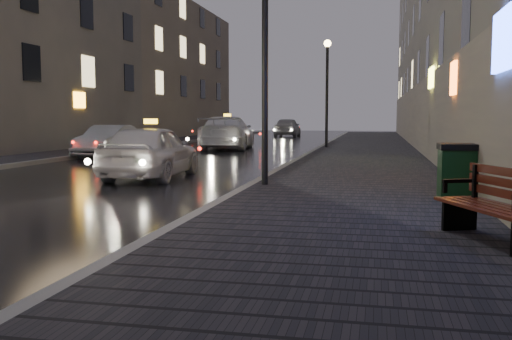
% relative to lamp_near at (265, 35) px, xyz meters
% --- Properties ---
extents(ground, '(120.00, 120.00, 0.00)m').
position_rel_lamp_near_xyz_m(ground, '(-1.85, -6.00, -3.49)').
color(ground, black).
rests_on(ground, ground).
extents(sidewalk, '(4.60, 58.00, 0.15)m').
position_rel_lamp_near_xyz_m(sidewalk, '(2.05, 15.00, -3.41)').
color(sidewalk, black).
rests_on(sidewalk, ground).
extents(curb, '(0.20, 58.00, 0.15)m').
position_rel_lamp_near_xyz_m(curb, '(-0.35, 15.00, -3.41)').
color(curb, slate).
rests_on(curb, ground).
extents(sidewalk_far, '(2.40, 58.00, 0.15)m').
position_rel_lamp_near_xyz_m(sidewalk_far, '(-10.55, 15.00, -3.41)').
color(sidewalk_far, black).
rests_on(sidewalk_far, ground).
extents(curb_far, '(0.20, 58.00, 0.15)m').
position_rel_lamp_near_xyz_m(curb_far, '(-9.25, 15.00, -3.41)').
color(curb_far, slate).
rests_on(curb_far, ground).
extents(building_near, '(1.80, 50.00, 13.00)m').
position_rel_lamp_near_xyz_m(building_near, '(5.25, 19.00, 3.01)').
color(building_near, '#605B54').
rests_on(building_near, ground).
extents(building_far_b, '(6.00, 16.00, 14.00)m').
position_rel_lamp_near_xyz_m(building_far_b, '(-15.35, 14.00, 3.51)').
color(building_far_b, '#6B6051').
rests_on(building_far_b, ground).
extents(building_far_c, '(6.00, 22.00, 11.00)m').
position_rel_lamp_near_xyz_m(building_far_c, '(-15.35, 33.00, 2.01)').
color(building_far_c, '#6B6051').
rests_on(building_far_c, ground).
extents(lamp_near, '(0.36, 0.36, 5.28)m').
position_rel_lamp_near_xyz_m(lamp_near, '(0.00, 0.00, 0.00)').
color(lamp_near, black).
rests_on(lamp_near, sidewalk).
extents(lamp_far, '(0.36, 0.36, 5.28)m').
position_rel_lamp_near_xyz_m(lamp_far, '(0.00, 16.00, 0.00)').
color(lamp_far, black).
rests_on(lamp_far, sidewalk).
extents(bench, '(1.26, 1.88, 0.91)m').
position_rel_lamp_near_xyz_m(bench, '(3.94, -5.18, -2.88)').
color(bench, black).
rests_on(bench, sidewalk).
extents(trash_bin, '(0.69, 0.69, 1.03)m').
position_rel_lamp_near_xyz_m(trash_bin, '(3.95, -1.31, -2.82)').
color(trash_bin, black).
rests_on(trash_bin, sidewalk).
extents(taxi_near, '(2.00, 4.44, 1.48)m').
position_rel_lamp_near_xyz_m(taxi_near, '(-3.53, 1.95, -2.75)').
color(taxi_near, silver).
rests_on(taxi_near, ground).
extents(car_left_mid, '(1.48, 4.04, 1.32)m').
position_rel_lamp_near_xyz_m(car_left_mid, '(-8.40, 9.23, -2.83)').
color(car_left_mid, '#94959C').
rests_on(car_left_mid, ground).
extents(taxi_mid, '(2.98, 5.99, 1.67)m').
position_rel_lamp_near_xyz_m(taxi_mid, '(-5.05, 15.76, -2.65)').
color(taxi_mid, white).
rests_on(taxi_mid, ground).
extents(taxi_far, '(2.93, 5.55, 1.49)m').
position_rel_lamp_near_xyz_m(taxi_far, '(-8.29, 26.06, -2.74)').
color(taxi_far, silver).
rests_on(taxi_far, ground).
extents(car_far, '(1.91, 4.60, 1.56)m').
position_rel_lamp_near_xyz_m(car_far, '(-4.71, 33.62, -2.71)').
color(car_far, gray).
rests_on(car_far, ground).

